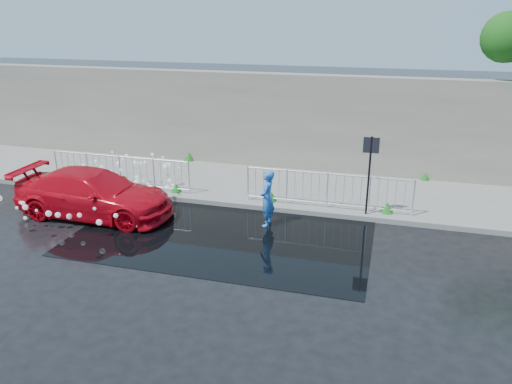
# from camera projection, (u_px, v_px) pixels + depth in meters

# --- Properties ---
(ground) EXTENTS (90.00, 90.00, 0.00)m
(ground) POSITION_uv_depth(u_px,v_px,m) (194.00, 247.00, 13.03)
(ground) COLOR black
(ground) RESTS_ON ground
(pavement) EXTENTS (30.00, 4.00, 0.15)m
(pavement) POSITION_uv_depth(u_px,v_px,m) (248.00, 184.00, 17.53)
(pavement) COLOR slate
(pavement) RESTS_ON ground
(curb) EXTENTS (30.00, 0.25, 0.16)m
(curb) POSITION_uv_depth(u_px,v_px,m) (230.00, 204.00, 15.72)
(curb) COLOR slate
(curb) RESTS_ON ground
(retaining_wall) EXTENTS (30.00, 0.60, 3.50)m
(retaining_wall) POSITION_uv_depth(u_px,v_px,m) (264.00, 120.00, 18.89)
(retaining_wall) COLOR slate
(retaining_wall) RESTS_ON pavement
(puddle) EXTENTS (8.00, 5.00, 0.01)m
(puddle) POSITION_uv_depth(u_px,v_px,m) (224.00, 233.00, 13.81)
(puddle) COLOR black
(puddle) RESTS_ON ground
(sign_post) EXTENTS (0.45, 0.06, 2.50)m
(sign_post) POSITION_uv_depth(u_px,v_px,m) (370.00, 163.00, 14.19)
(sign_post) COLOR black
(sign_post) RESTS_ON ground
(railing_left) EXTENTS (5.05, 0.05, 1.10)m
(railing_left) POSITION_uv_depth(u_px,v_px,m) (120.00, 170.00, 16.82)
(railing_left) COLOR silver
(railing_left) RESTS_ON pavement
(railing_right) EXTENTS (5.05, 0.05, 1.10)m
(railing_right) POSITION_uv_depth(u_px,v_px,m) (327.00, 189.00, 15.06)
(railing_right) COLOR silver
(railing_right) RESTS_ON pavement
(weeds) EXTENTS (12.17, 3.93, 0.39)m
(weeds) POSITION_uv_depth(u_px,v_px,m) (237.00, 181.00, 17.03)
(weeds) COLOR #155015
(weeds) RESTS_ON pavement
(water_spray) EXTENTS (3.67, 5.50, 1.12)m
(water_spray) POSITION_uv_depth(u_px,v_px,m) (108.00, 185.00, 15.59)
(water_spray) COLOR white
(water_spray) RESTS_ON ground
(red_car) EXTENTS (4.77, 1.94, 1.38)m
(red_car) POSITION_uv_depth(u_px,v_px,m) (94.00, 194.00, 14.80)
(red_car) COLOR red
(red_car) RESTS_ON ground
(person) EXTENTS (0.41, 0.61, 1.64)m
(person) POSITION_uv_depth(u_px,v_px,m) (267.00, 198.00, 14.07)
(person) COLOR blue
(person) RESTS_ON ground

